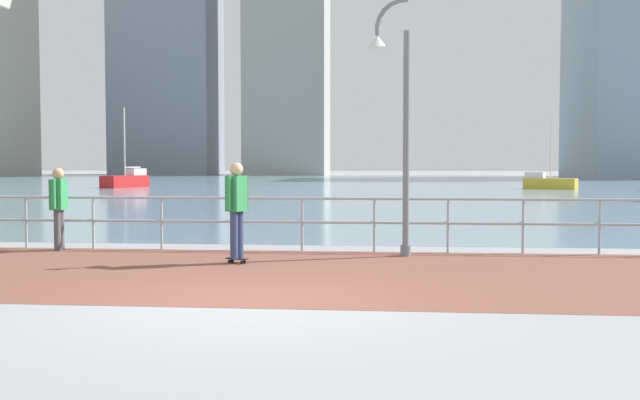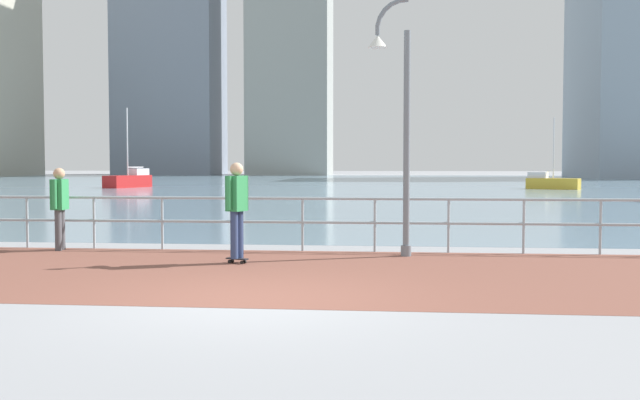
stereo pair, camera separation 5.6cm
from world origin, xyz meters
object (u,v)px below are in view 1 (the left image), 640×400
at_px(skateboarder, 237,203).
at_px(sailboat_red, 548,182).
at_px(lamppost, 397,114).
at_px(bystander, 59,202).
at_px(sailboat_gray, 126,180).

xyz_separation_m(skateboarder, sailboat_red, (12.96, 37.40, -0.58)).
height_order(lamppost, bystander, lamppost).
bearing_deg(bystander, sailboat_red, 64.89).
distance_m(bystander, sailboat_red, 39.62).
bearing_deg(sailboat_red, sailboat_gray, 179.19).
distance_m(lamppost, sailboat_gray, 41.07).
relative_size(bystander, sailboat_gray, 0.29).
height_order(skateboarder, sailboat_red, sailboat_red).
bearing_deg(lamppost, sailboat_red, 74.18).
relative_size(skateboarder, sailboat_red, 0.37).
bearing_deg(sailboat_red, bystander, -115.11).
bearing_deg(lamppost, bystander, 177.50).
distance_m(skateboarder, sailboat_red, 39.58).
distance_m(sailboat_gray, sailboat_red, 28.82).
bearing_deg(bystander, skateboarder, -21.55).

